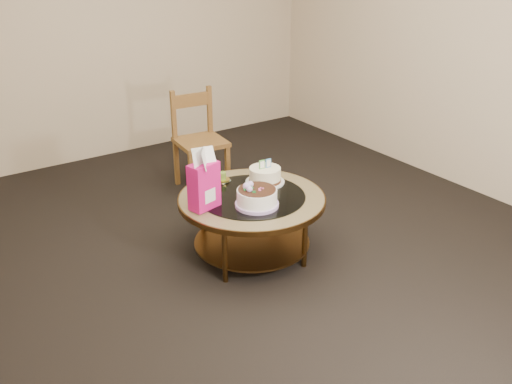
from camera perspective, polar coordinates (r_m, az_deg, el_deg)
ground at (r=4.13m, az=-0.41°, el=-6.13°), size 5.00×5.00×0.00m
room_walls at (r=3.59m, az=-0.49°, el=15.50°), size 4.52×5.02×2.61m
coffee_table at (r=3.95m, az=-0.43°, el=-1.41°), size 1.02×1.02×0.46m
decorated_cake at (r=3.75m, az=0.07°, el=-0.63°), size 0.29×0.29×0.17m
cream_cake at (r=4.10m, az=0.91°, el=1.66°), size 0.28×0.28×0.18m
gift_bag at (r=3.68m, az=-5.25°, el=1.24°), size 0.22×0.18×0.40m
pillar_candle at (r=4.13m, az=-3.38°, el=1.40°), size 0.11×0.11×0.08m
dining_chair at (r=5.06m, az=-5.72°, el=5.23°), size 0.44×0.44×0.87m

